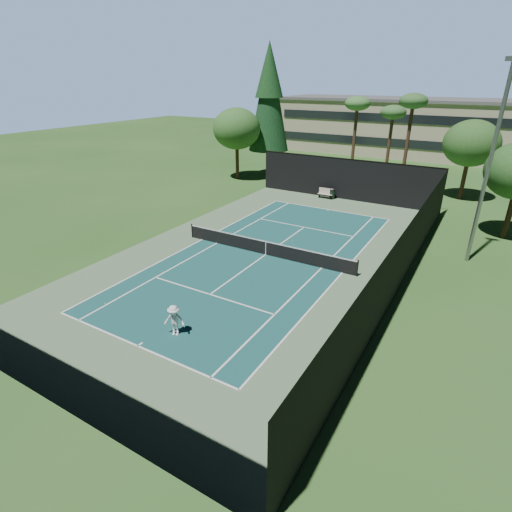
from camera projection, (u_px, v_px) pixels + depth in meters
The scene contains 21 objects.
ground at pixel (266, 255), 27.45m from camera, with size 160.00×160.00×0.00m, color #2A551F.
apron_slab at pixel (266, 255), 27.45m from camera, with size 18.00×32.00×0.01m, color #597753.
court_surface at pixel (266, 255), 27.45m from camera, with size 10.97×23.77×0.01m, color #184F4D.
court_lines at pixel (266, 255), 27.44m from camera, with size 11.07×23.87×0.01m.
tennis_net at pixel (266, 247), 27.22m from camera, with size 12.90×0.10×1.10m.
fence at pixel (266, 227), 26.68m from camera, with size 18.04×32.05×4.03m.
player at pixel (174, 320), 18.63m from camera, with size 1.02×0.59×1.58m, color white.
tennis_ball_a at pixel (105, 304), 21.49m from camera, with size 0.06×0.06×0.06m, color #C6E133.
tennis_ball_b at pixel (278, 244), 29.23m from camera, with size 0.06×0.06×0.06m, color #BED831.
tennis_ball_c at pixel (292, 241), 29.76m from camera, with size 0.07×0.07×0.07m, color #BFCD2E.
tennis_ball_d at pixel (223, 226), 32.67m from camera, with size 0.06×0.06×0.06m, color #C5E433.
park_bench at pixel (326, 193), 40.06m from camera, with size 1.50×0.45×1.02m.
trash_bin at pixel (332, 194), 39.90m from camera, with size 0.56×0.56×0.95m.
pine_tree at pixel (269, 92), 46.39m from camera, with size 4.80×4.80×15.00m.
palm_a at pixel (357, 107), 43.87m from camera, with size 2.80×2.80×9.32m.
palm_b at pixel (393, 115), 44.16m from camera, with size 2.80×2.80×8.42m.
palm_c at pixel (413, 105), 40.13m from camera, with size 2.80×2.80×9.77m.
decid_tree_a at pixel (471, 144), 37.86m from camera, with size 5.12×5.12×7.62m.
decid_tree_c at pixel (237, 129), 45.73m from camera, with size 5.44×5.44×8.09m.
campus_building at pixel (411, 126), 61.84m from camera, with size 40.50×12.50×8.30m.
light_pole at pixel (490, 163), 23.95m from camera, with size 0.90×0.25×12.22m.
Camera 1 is at (12.19, -21.92, 11.17)m, focal length 28.00 mm.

